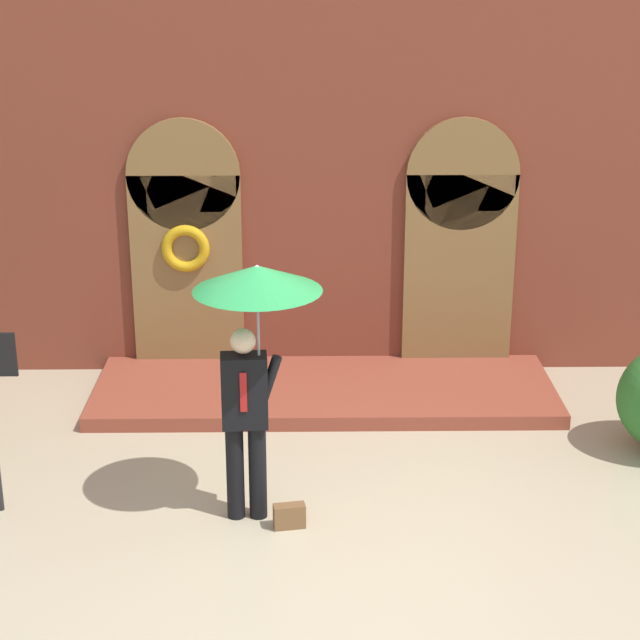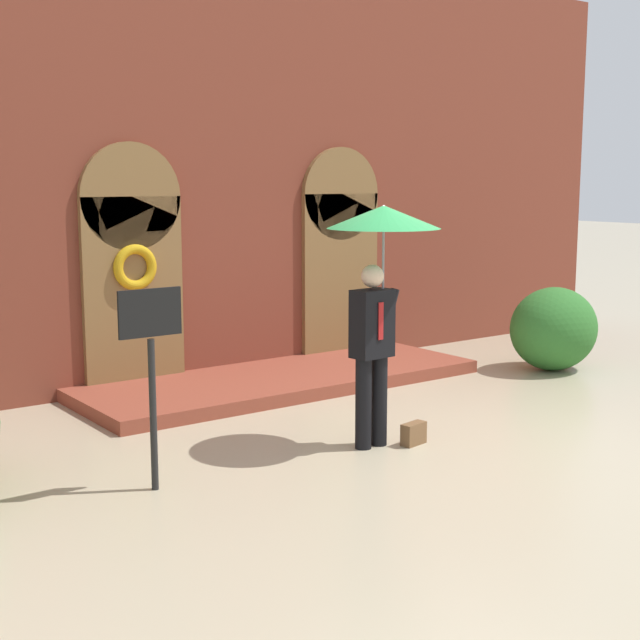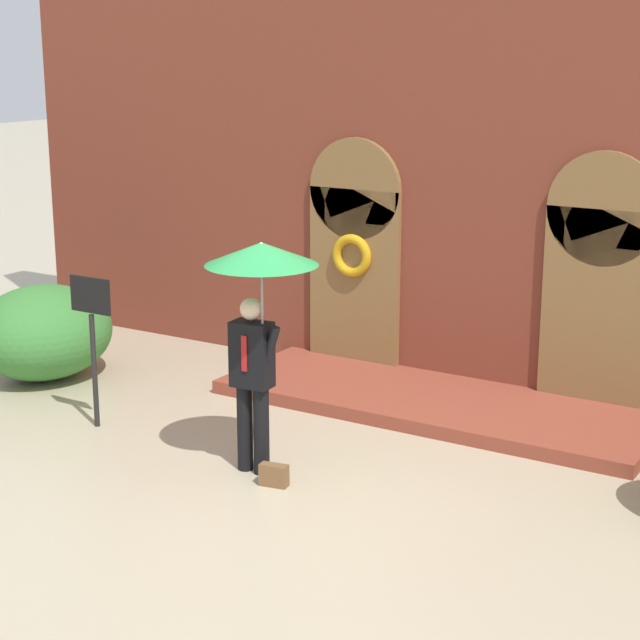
# 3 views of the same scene
# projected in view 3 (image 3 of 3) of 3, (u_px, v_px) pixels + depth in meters

# --- Properties ---
(ground_plane) EXTENTS (80.00, 80.00, 0.00)m
(ground_plane) POSITION_uv_depth(u_px,v_px,m) (294.00, 500.00, 10.11)
(ground_plane) COLOR tan
(building_facade) EXTENTS (14.00, 2.30, 5.60)m
(building_facade) POSITION_uv_depth(u_px,v_px,m) (480.00, 173.00, 12.86)
(building_facade) COLOR brown
(building_facade) RESTS_ON ground
(person_with_umbrella) EXTENTS (1.10, 1.10, 2.36)m
(person_with_umbrella) POSITION_uv_depth(u_px,v_px,m) (259.00, 288.00, 10.27)
(person_with_umbrella) COLOR black
(person_with_umbrella) RESTS_ON ground
(handbag) EXTENTS (0.30, 0.17, 0.22)m
(handbag) POSITION_uv_depth(u_px,v_px,m) (274.00, 475.00, 10.42)
(handbag) COLOR brown
(handbag) RESTS_ON ground
(sign_post) EXTENTS (0.56, 0.06, 1.72)m
(sign_post) POSITION_uv_depth(u_px,v_px,m) (92.00, 327.00, 11.78)
(sign_post) COLOR black
(sign_post) RESTS_ON ground
(shrub_left) EXTENTS (1.66, 1.85, 1.21)m
(shrub_left) POSITION_uv_depth(u_px,v_px,m) (43.00, 332.00, 13.69)
(shrub_left) COLOR #387A33
(shrub_left) RESTS_ON ground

